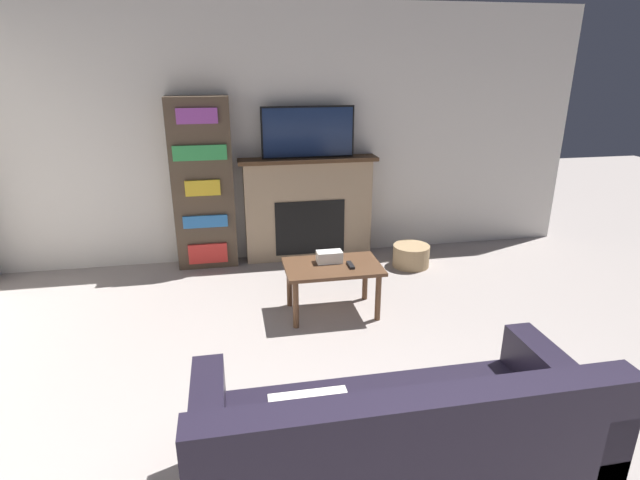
# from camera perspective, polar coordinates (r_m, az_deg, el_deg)

# --- Properties ---
(wall_back) EXTENTS (6.86, 0.06, 2.70)m
(wall_back) POSITION_cam_1_polar(r_m,az_deg,el_deg) (5.47, -5.06, 11.71)
(wall_back) COLOR silver
(wall_back) RESTS_ON ground_plane
(fireplace) EXTENTS (1.50, 0.28, 1.14)m
(fireplace) POSITION_cam_1_polar(r_m,az_deg,el_deg) (5.54, -1.34, 3.64)
(fireplace) COLOR tan
(fireplace) RESTS_ON ground_plane
(tv) EXTENTS (0.99, 0.03, 0.54)m
(tv) POSITION_cam_1_polar(r_m,az_deg,el_deg) (5.35, -1.38, 12.21)
(tv) COLOR black
(tv) RESTS_ON fireplace
(couch) EXTENTS (1.95, 0.86, 0.84)m
(couch) POSITION_cam_1_polar(r_m,az_deg,el_deg) (2.71, 8.53, -22.78)
(couch) COLOR black
(couch) RESTS_ON ground_plane
(coffee_table) EXTENTS (0.83, 0.53, 0.45)m
(coffee_table) POSITION_cam_1_polar(r_m,az_deg,el_deg) (4.33, 1.45, -3.74)
(coffee_table) COLOR brown
(coffee_table) RESTS_ON ground_plane
(tissue_box) EXTENTS (0.22, 0.12, 0.10)m
(tissue_box) POSITION_cam_1_polar(r_m,az_deg,el_deg) (4.34, 1.08, -1.93)
(tissue_box) COLOR white
(tissue_box) RESTS_ON coffee_table
(remote_control) EXTENTS (0.04, 0.15, 0.02)m
(remote_control) POSITION_cam_1_polar(r_m,az_deg,el_deg) (4.28, 3.52, -2.88)
(remote_control) COLOR black
(remote_control) RESTS_ON coffee_table
(bookshelf) EXTENTS (0.63, 0.29, 1.79)m
(bookshelf) POSITION_cam_1_polar(r_m,az_deg,el_deg) (5.37, -13.21, 6.15)
(bookshelf) COLOR #4C3D2D
(bookshelf) RESTS_ON ground_plane
(storage_basket) EXTENTS (0.39, 0.39, 0.23)m
(storage_basket) POSITION_cam_1_polar(r_m,az_deg,el_deg) (5.51, 10.36, -1.77)
(storage_basket) COLOR tan
(storage_basket) RESTS_ON ground_plane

